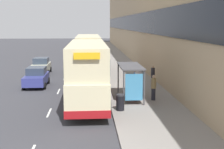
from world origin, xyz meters
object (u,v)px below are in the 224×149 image
object	(u,v)px
pedestrian_3	(136,80)
car_3	(85,51)
bus_shelter	(133,76)
pedestrian_at_shelter	(154,87)
double_decker_bus_ahead	(88,54)
car_1	(41,66)
litter_bin	(120,102)
car_0	(89,48)
car_2	(36,77)
double_decker_bus_near	(88,71)
pedestrian_2	(142,87)
pedestrian_1	(153,75)

from	to	relation	value
pedestrian_3	car_3	bearing A→B (deg)	98.86
bus_shelter	pedestrian_at_shelter	bearing A→B (deg)	-10.95
double_decker_bus_ahead	car_1	size ratio (longest dim) A/B	2.62
double_decker_bus_ahead	pedestrian_3	size ratio (longest dim) A/B	6.50
car_3	litter_bin	xyz separation A→B (m)	(2.61, -35.28, -0.23)
car_0	car_2	world-z (taller)	car_2
double_decker_bus_near	pedestrian_at_shelter	xyz separation A→B (m)	(4.75, -0.23, -1.20)
pedestrian_2	litter_bin	world-z (taller)	pedestrian_2
double_decker_bus_ahead	car_2	distance (m)	8.26
pedestrian_at_shelter	pedestrian_2	bearing A→B (deg)	123.99
double_decker_bus_ahead	pedestrian_1	world-z (taller)	double_decker_bus_ahead
car_1	car_3	size ratio (longest dim) A/B	0.92
pedestrian_3	pedestrian_2	bearing A→B (deg)	-88.38
car_2	pedestrian_1	world-z (taller)	pedestrian_1
pedestrian_2	pedestrian_3	distance (m)	2.64
car_0	litter_bin	bearing A→B (deg)	-87.39
car_0	pedestrian_1	world-z (taller)	pedestrian_1
litter_bin	bus_shelter	bearing A→B (deg)	66.48
car_1	pedestrian_at_shelter	xyz separation A→B (m)	(10.11, -13.88, 0.20)
double_decker_bus_ahead	pedestrian_2	xyz separation A→B (m)	(4.04, -12.03, -1.34)
car_3	pedestrian_2	bearing A→B (deg)	-81.74
car_0	pedestrian_1	xyz separation A→B (m)	(5.75, -35.14, 0.21)
double_decker_bus_ahead	pedestrian_at_shelter	xyz separation A→B (m)	(4.72, -13.04, -1.20)
double_decker_bus_near	car_0	distance (m)	40.52
car_0	double_decker_bus_ahead	bearing A→B (deg)	-90.14
car_2	pedestrian_2	world-z (taller)	car_2
car_0	car_3	xyz separation A→B (m)	(-0.64, -7.97, 0.06)
car_3	pedestrian_2	distance (m)	32.09
car_1	pedestrian_1	size ratio (longest dim) A/B	2.33
car_1	double_decker_bus_near	bearing A→B (deg)	111.45
car_1	pedestrian_1	world-z (taller)	pedestrian_1
pedestrian_1	litter_bin	distance (m)	8.95
pedestrian_at_shelter	pedestrian_1	bearing A→B (deg)	78.92
bus_shelter	double_decker_bus_ahead	size ratio (longest dim) A/B	0.39
pedestrian_1	double_decker_bus_near	bearing A→B (deg)	-137.53
pedestrian_2	pedestrian_3	xyz separation A→B (m)	(-0.07, 2.63, 0.05)
bus_shelter	double_decker_bus_ahead	world-z (taller)	double_decker_bus_ahead
car_0	pedestrian_3	size ratio (longest dim) A/B	2.50
car_0	pedestrian_at_shelter	bearing A→B (deg)	-83.48
car_3	pedestrian_3	bearing A→B (deg)	-81.14
litter_bin	pedestrian_3	bearing A→B (deg)	72.66
car_2	pedestrian_at_shelter	xyz separation A→B (m)	(9.41, -6.39, 0.22)
litter_bin	pedestrian_at_shelter	bearing A→B (deg)	43.35
bus_shelter	car_0	size ratio (longest dim) A/B	1.00
car_1	car_2	world-z (taller)	car_1
double_decker_bus_near	double_decker_bus_ahead	xyz separation A→B (m)	(0.03, 12.80, -0.00)
car_1	car_3	world-z (taller)	car_3
car_1	pedestrian_3	distance (m)	13.87
bus_shelter	car_1	xyz separation A→B (m)	(-8.66, 13.60, -0.99)
pedestrian_at_shelter	pedestrian_3	size ratio (longest dim) A/B	1.10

